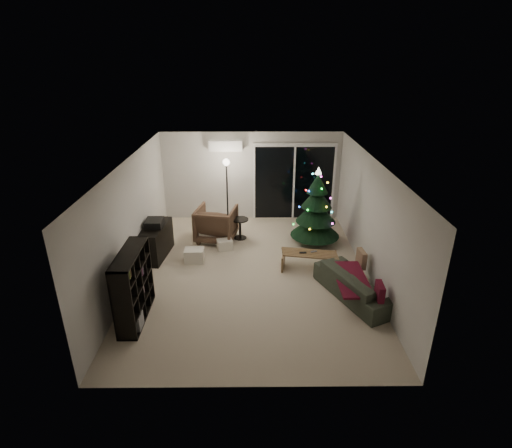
{
  "coord_description": "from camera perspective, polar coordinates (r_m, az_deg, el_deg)",
  "views": [
    {
      "loc": [
        0.03,
        -7.63,
        4.46
      ],
      "look_at": [
        0.1,
        0.3,
        1.05
      ],
      "focal_mm": 28.0,
      "sensor_mm": 36.0,
      "label": 1
    }
  ],
  "objects": [
    {
      "name": "room",
      "position": [
        9.76,
        2.03,
        2.59
      ],
      "size": [
        6.5,
        7.51,
        2.6
      ],
      "color": "beige",
      "rests_on": "ground"
    },
    {
      "name": "side_table",
      "position": [
        10.34,
        -2.28,
        -0.66
      ],
      "size": [
        0.47,
        0.47,
        0.54
      ],
      "primitive_type": "cylinder",
      "rotation": [
        0.0,
        0.0,
        0.09
      ],
      "color": "black",
      "rests_on": "floor"
    },
    {
      "name": "sofa_throw",
      "position": [
        8.07,
        13.45,
        -7.65
      ],
      "size": [
        0.59,
        1.37,
        0.05
      ],
      "primitive_type": "cube",
      "color": "#4F0516",
      "rests_on": "sofa"
    },
    {
      "name": "ottoman",
      "position": [
        10.29,
        -6.32,
        -1.04
      ],
      "size": [
        0.61,
        0.61,
        0.5
      ],
      "primitive_type": "cube",
      "rotation": [
        0.0,
        0.0,
        -0.12
      ],
      "color": "#EDE3C3",
      "rests_on": "floor"
    },
    {
      "name": "floor_lamp",
      "position": [
        10.73,
        -4.13,
        4.08
      ],
      "size": [
        0.3,
        0.3,
        1.89
      ],
      "primitive_type": "cylinder",
      "color": "black",
      "rests_on": "floor"
    },
    {
      "name": "remote_b",
      "position": [
        8.98,
        8.27,
        -3.91
      ],
      "size": [
        0.15,
        0.09,
        0.02
      ],
      "primitive_type": "cube",
      "rotation": [
        0.0,
        0.0,
        0.35
      ],
      "color": "slate",
      "rests_on": "coffee_table"
    },
    {
      "name": "cardboard_box_b",
      "position": [
        9.84,
        -4.5,
        -2.93
      ],
      "size": [
        0.42,
        0.36,
        0.25
      ],
      "primitive_type": "cube",
      "rotation": [
        0.0,
        0.0,
        0.27
      ],
      "color": "white",
      "rests_on": "floor"
    },
    {
      "name": "cushion_a",
      "position": [
        8.66,
        14.81,
        -4.8
      ],
      "size": [
        0.14,
        0.37,
        0.36
      ],
      "primitive_type": "cube",
      "rotation": [
        0.0,
        0.0,
        0.09
      ],
      "color": "brown",
      "rests_on": "sofa"
    },
    {
      "name": "cushion_b",
      "position": [
        7.58,
        17.23,
        -9.39
      ],
      "size": [
        0.13,
        0.37,
        0.36
      ],
      "primitive_type": "cube",
      "rotation": [
        0.0,
        0.0,
        -0.07
      ],
      "color": "#4F0516",
      "rests_on": "sofa"
    },
    {
      "name": "bookshelf",
      "position": [
        7.5,
        -18.33,
        -8.43
      ],
      "size": [
        0.4,
        1.35,
        1.33
      ],
      "primitive_type": null,
      "rotation": [
        0.0,
        0.0,
        -0.05
      ],
      "color": "black",
      "rests_on": "floor"
    },
    {
      "name": "christmas_tree",
      "position": [
        9.9,
        8.62,
        2.47
      ],
      "size": [
        1.6,
        1.6,
        1.98
      ],
      "primitive_type": "cone",
      "rotation": [
        0.0,
        0.0,
        -0.39
      ],
      "color": "black",
      "rests_on": "floor"
    },
    {
      "name": "media_cabinet",
      "position": [
        9.68,
        -14.09,
        -2.39
      ],
      "size": [
        0.6,
        1.27,
        0.77
      ],
      "primitive_type": "cube",
      "rotation": [
        0.0,
        0.0,
        -0.11
      ],
      "color": "black",
      "rests_on": "floor"
    },
    {
      "name": "stereo",
      "position": [
        9.5,
        -14.36,
        0.15
      ],
      "size": [
        0.39,
        0.46,
        0.16
      ],
      "primitive_type": "cube",
      "color": "black",
      "rests_on": "media_cabinet"
    },
    {
      "name": "remote_a",
      "position": [
        8.9,
        6.72,
        -4.08
      ],
      "size": [
        0.15,
        0.05,
        0.02
      ],
      "primitive_type": "cube",
      "color": "black",
      "rests_on": "coffee_table"
    },
    {
      "name": "sofa",
      "position": [
        8.16,
        14.06,
        -8.37
      ],
      "size": [
        1.46,
        2.03,
        0.55
      ],
      "primitive_type": "imported",
      "rotation": [
        0.0,
        0.0,
        2.0
      ],
      "color": "#4A5442",
      "rests_on": "floor"
    },
    {
      "name": "cardboard_box_a",
      "position": [
        9.35,
        -8.81,
        -4.44
      ],
      "size": [
        0.44,
        0.34,
        0.31
      ],
      "primitive_type": "cube",
      "rotation": [
        0.0,
        0.0,
        0.02
      ],
      "color": "white",
      "rests_on": "floor"
    },
    {
      "name": "armchair",
      "position": [
        10.23,
        -5.69,
        0.04
      ],
      "size": [
        1.12,
        1.14,
        0.89
      ],
      "primitive_type": "imported",
      "rotation": [
        0.0,
        0.0,
        2.95
      ],
      "color": "brown",
      "rests_on": "floor"
    },
    {
      "name": "coffee_table",
      "position": [
        9.01,
        7.61,
        -5.21
      ],
      "size": [
        1.28,
        0.64,
        0.39
      ],
      "primitive_type": null,
      "rotation": [
        0.0,
        0.0,
        -0.18
      ],
      "color": "brown",
      "rests_on": "floor"
    }
  ]
}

